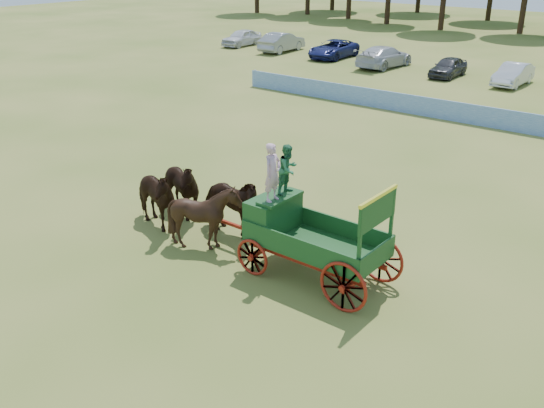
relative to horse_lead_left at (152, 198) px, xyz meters
The scene contains 7 objects.
ground 2.78m from the horse_lead_left, 15.53° to the left, with size 160.00×160.00×0.00m, color olive.
horse_lead_left is the anchor object (origin of this frame).
horse_lead_right 1.10m from the horse_lead_left, 90.00° to the left, with size 1.12×2.47×2.08m, color black.
horse_wheel_left 2.40m from the horse_lead_left, ahead, with size 1.68×1.89×2.09m, color black.
horse_wheel_right 2.64m from the horse_lead_left, 24.62° to the left, with size 1.12×2.47×2.08m, color black.
farm_dray 5.43m from the horse_lead_left, ahead, with size 6.00×2.00×3.78m.
sponsor_banner 18.76m from the horse_lead_left, 85.46° to the left, with size 26.00×0.08×1.05m, color #1D589E.
Camera 1 is at (11.90, -12.50, 8.62)m, focal length 40.00 mm.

